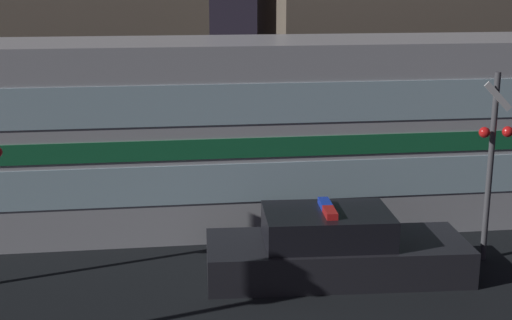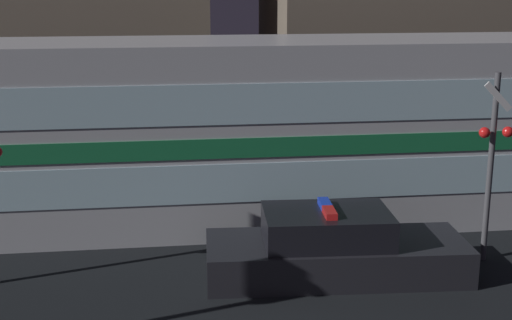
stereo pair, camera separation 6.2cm
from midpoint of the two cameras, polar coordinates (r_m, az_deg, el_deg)
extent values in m
cube|color=#B7BABF|center=(15.92, -5.31, 2.07)|extent=(17.03, 2.94, 4.13)
cube|color=#19723F|center=(14.48, -5.08, 0.83)|extent=(16.69, 0.03, 0.41)
cube|color=silver|center=(14.67, -5.01, -1.99)|extent=(16.18, 0.02, 0.83)
cube|color=silver|center=(14.29, -5.16, 4.37)|extent=(16.18, 0.02, 0.83)
cube|color=black|center=(13.56, 6.56, -7.80)|extent=(4.93, 1.99, 0.69)
cube|color=black|center=(13.30, 5.81, -5.30)|extent=(2.40, 1.64, 0.58)
cube|color=red|center=(12.94, 6.05, -4.23)|extent=(0.23, 0.53, 0.12)
cube|color=blue|center=(13.43, 5.66, -3.52)|extent=(0.23, 0.53, 0.12)
cylinder|color=#4C4C51|center=(14.47, 18.34, -0.67)|extent=(0.12, 0.12, 3.73)
sphere|color=red|center=(14.10, 17.94, 2.10)|extent=(0.21, 0.21, 0.21)
sphere|color=red|center=(14.30, 19.62, 2.13)|extent=(0.21, 0.21, 0.21)
cube|color=white|center=(14.12, 18.93, 4.82)|extent=(0.58, 0.03, 0.58)
cube|color=#726656|center=(23.73, 10.36, 10.70)|extent=(7.44, 5.87, 8.00)
camera|label=1|loc=(0.03, -89.88, 0.03)|focal=50.00mm
camera|label=2|loc=(0.03, 90.12, -0.03)|focal=50.00mm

